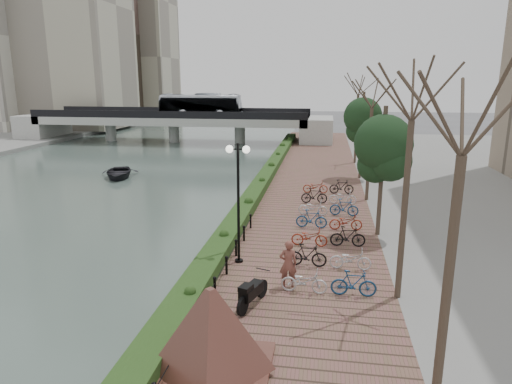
% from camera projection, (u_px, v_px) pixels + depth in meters
% --- Properties ---
extents(ground, '(220.00, 220.00, 0.00)m').
position_uv_depth(ground, '(170.00, 320.00, 16.05)').
color(ground, '#59595B').
rests_on(ground, ground).
extents(river_water, '(30.00, 130.00, 0.02)m').
position_uv_depth(river_water, '(105.00, 171.00, 42.25)').
color(river_water, '#41514B').
rests_on(river_water, ground).
extents(promenade, '(8.00, 75.00, 0.50)m').
position_uv_depth(promenade, '(307.00, 196.00, 32.19)').
color(promenade, brown).
rests_on(promenade, ground).
extents(hedge, '(1.10, 56.00, 0.60)m').
position_uv_depth(hedge, '(264.00, 179.00, 34.96)').
color(hedge, '#223D16').
rests_on(hedge, promenade).
extents(chain_fence, '(0.10, 14.10, 0.70)m').
position_uv_depth(chain_fence, '(221.00, 276.00, 17.56)').
color(chain_fence, black).
rests_on(chain_fence, promenade).
extents(granite_monument, '(3.90, 3.90, 2.52)m').
position_uv_depth(granite_monument, '(211.00, 332.00, 11.96)').
color(granite_monument, '#47241E').
rests_on(granite_monument, promenade).
extents(lamppost, '(1.02, 0.32, 5.19)m').
position_uv_depth(lamppost, '(238.00, 178.00, 18.98)').
color(lamppost, black).
rests_on(lamppost, promenade).
extents(motorcycle, '(1.11, 1.89, 1.13)m').
position_uv_depth(motorcycle, '(253.00, 291.00, 15.86)').
color(motorcycle, black).
rests_on(motorcycle, promenade).
extents(pedestrian, '(0.75, 0.57, 1.87)m').
position_uv_depth(pedestrian, '(288.00, 264.00, 17.28)').
color(pedestrian, brown).
rests_on(pedestrian, promenade).
extents(bicycle_parking, '(2.40, 17.32, 1.00)m').
position_uv_depth(bicycle_parking, '(328.00, 220.00, 24.10)').
color(bicycle_parking, silver).
rests_on(bicycle_parking, promenade).
extents(street_trees, '(3.20, 37.12, 6.80)m').
position_uv_depth(street_trees, '(374.00, 161.00, 26.15)').
color(street_trees, '#3B3122').
rests_on(street_trees, promenade).
extents(bridge, '(36.00, 10.77, 6.50)m').
position_uv_depth(bridge, '(179.00, 117.00, 60.51)').
color(bridge, '#A6A6A1').
rests_on(bridge, ground).
extents(boat, '(4.40, 5.18, 0.91)m').
position_uv_depth(boat, '(118.00, 172.00, 39.02)').
color(boat, black).
rests_on(boat, river_water).
extents(far_buildings, '(35.00, 38.00, 38.00)m').
position_uv_depth(far_buildings, '(65.00, 34.00, 81.57)').
color(far_buildings, '#ABA58E').
rests_on(far_buildings, far_bank).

